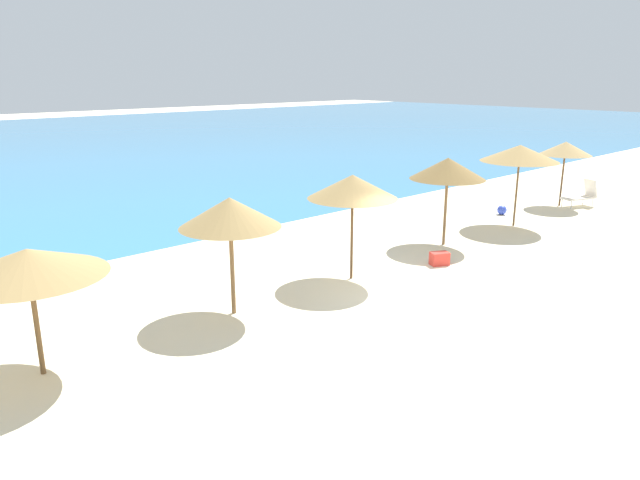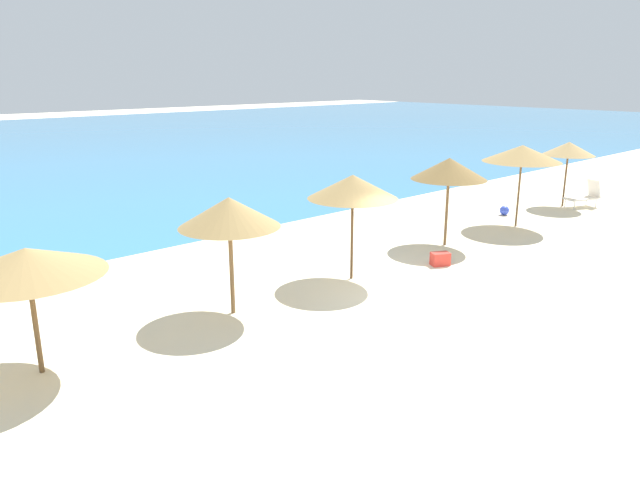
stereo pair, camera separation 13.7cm
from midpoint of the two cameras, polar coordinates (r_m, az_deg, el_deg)
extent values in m
plane|color=beige|center=(14.77, 10.40, -5.27)|extent=(160.00, 160.00, 0.00)
cylinder|color=brown|center=(11.69, -25.45, -7.03)|extent=(0.09, 0.09, 2.02)
cone|color=#9E7F4C|center=(11.34, -26.10, -1.87)|extent=(2.66, 2.66, 0.49)
cylinder|color=brown|center=(13.29, -8.23, -2.63)|extent=(0.10, 0.10, 2.16)
cone|color=#9E7F4C|center=(12.95, -8.45, 2.68)|extent=(2.24, 2.24, 0.66)
cylinder|color=brown|center=(15.39, 3.35, 0.35)|extent=(0.07, 0.07, 2.31)
cone|color=#9E7F4C|center=(15.09, 3.43, 5.15)|extent=(2.32, 2.32, 0.61)
cylinder|color=brown|center=(18.92, 12.31, 2.83)|extent=(0.09, 0.09, 2.25)
cone|color=olive|center=(18.68, 12.54, 6.73)|extent=(2.33, 2.33, 0.66)
cylinder|color=brown|center=(21.95, 18.76, 4.38)|extent=(0.07, 0.07, 2.45)
cone|color=#9E7F4C|center=(21.75, 19.07, 7.89)|extent=(2.68, 2.68, 0.57)
cylinder|color=brown|center=(26.07, 22.69, 5.43)|extent=(0.07, 0.07, 2.23)
cone|color=tan|center=(25.90, 22.98, 8.10)|extent=(2.06, 2.06, 0.54)
cube|color=white|center=(26.29, 23.98, 3.67)|extent=(1.44, 1.04, 0.07)
cube|color=white|center=(26.65, 25.02, 4.54)|extent=(0.46, 0.66, 0.75)
cylinder|color=silver|center=(26.12, 22.67, 3.31)|extent=(0.04, 0.04, 0.32)
cylinder|color=silver|center=(25.76, 23.44, 3.07)|extent=(0.04, 0.04, 0.32)
cylinder|color=silver|center=(26.89, 24.40, 3.44)|extent=(0.04, 0.04, 0.32)
cylinder|color=silver|center=(26.54, 25.18, 3.21)|extent=(0.04, 0.04, 0.32)
sphere|color=blue|center=(23.79, 17.49, 2.73)|extent=(0.36, 0.36, 0.36)
cube|color=red|center=(17.07, 11.73, -1.80)|extent=(0.60, 0.52, 0.37)
camera|label=1|loc=(0.07, -89.74, 0.07)|focal=33.22mm
camera|label=2|loc=(0.07, 90.26, -0.07)|focal=33.22mm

